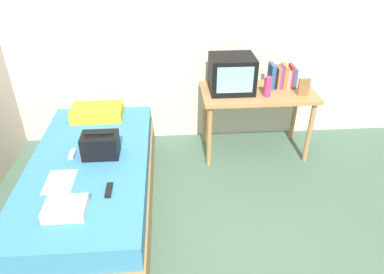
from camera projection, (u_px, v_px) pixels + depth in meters
The scene contains 14 objects.
ground_plane at pixel (211, 268), 2.66m from camera, with size 8.00×8.00×0.00m, color #4C6B56.
wall_back at pixel (192, 25), 3.69m from camera, with size 5.20×0.10×2.60m, color beige.
bed at pixel (93, 186), 3.07m from camera, with size 1.00×2.00×0.53m.
desk at pixel (257, 99), 3.69m from camera, with size 1.16×0.60×0.73m.
tv at pixel (232, 74), 3.56m from camera, with size 0.44×0.39×0.36m.
water_bottle at pixel (268, 87), 3.49m from camera, with size 0.07×0.07×0.20m, color #E53372.
book_row at pixel (282, 77), 3.68m from camera, with size 0.28×0.17×0.25m.
picture_frame at pixel (304, 87), 3.50m from camera, with size 0.11×0.02×0.18m, color olive.
pillow at pixel (97, 112), 3.55m from camera, with size 0.50×0.32×0.11m, color yellow.
handbag at pixel (100, 145), 2.95m from camera, with size 0.30×0.20×0.22m.
magazine at pixel (60, 182), 2.69m from camera, with size 0.21×0.29×0.01m, color white.
remote_dark at pixel (109, 190), 2.59m from camera, with size 0.04×0.16×0.02m, color black.
remote_silver at pixel (72, 154), 3.00m from camera, with size 0.04×0.14×0.02m, color #B7B7BC.
folded_towel at pixel (66, 208), 2.39m from camera, with size 0.28×0.22×0.07m, color white.
Camera 1 is at (-0.27, -1.75, 2.22)m, focal length 33.23 mm.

